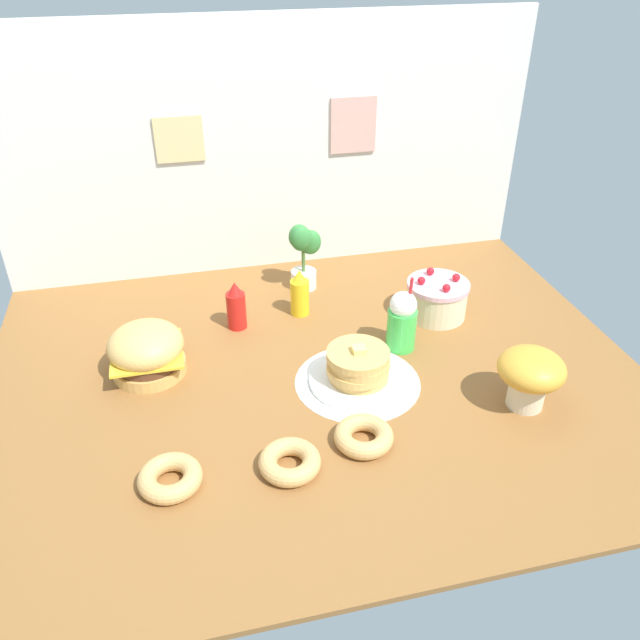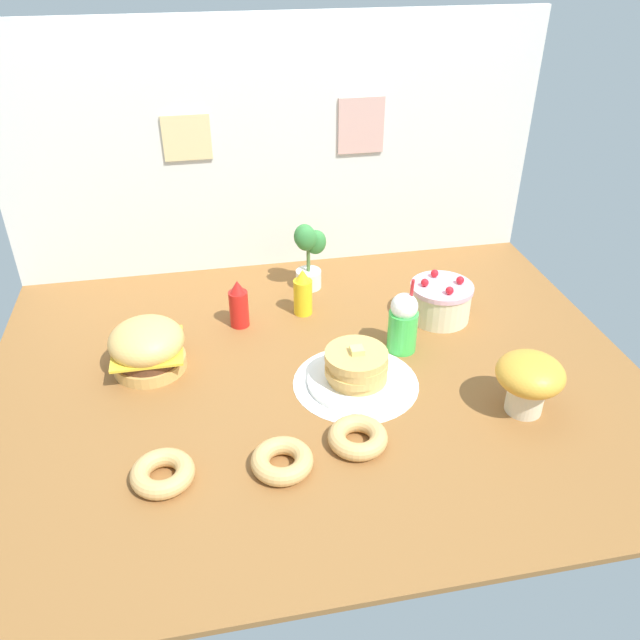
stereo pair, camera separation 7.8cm
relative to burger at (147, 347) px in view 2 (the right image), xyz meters
name	(u,v)px [view 2 (the right image)]	position (x,y,z in m)	size (l,w,h in m)	color
ground_plane	(316,377)	(0.58, -0.16, -0.10)	(2.30, 1.79, 0.02)	brown
back_wall	(277,149)	(0.58, 0.73, 0.45)	(2.30, 0.04, 1.07)	silver
doily_mat	(356,383)	(0.70, -0.23, -0.09)	(0.44, 0.44, 0.00)	white
burger	(147,347)	(0.00, 0.00, 0.00)	(0.26, 0.26, 0.19)	#DBA859
pancake_stack	(357,369)	(0.70, -0.23, -0.03)	(0.34, 0.34, 0.15)	white
layer_cake	(440,301)	(1.14, 0.12, -0.01)	(0.25, 0.25, 0.18)	beige
ketchup_bottle	(239,305)	(0.34, 0.22, 0.00)	(0.08, 0.08, 0.20)	red
mustard_bottle	(303,293)	(0.60, 0.26, 0.00)	(0.08, 0.08, 0.20)	yellow
cream_soda_cup	(403,323)	(0.92, -0.06, 0.03)	(0.11, 0.11, 0.30)	green
donut_pink_glaze	(163,473)	(0.05, -0.56, -0.06)	(0.19, 0.19, 0.06)	tan
donut_chocolate	(282,460)	(0.39, -0.58, -0.06)	(0.19, 0.19, 0.06)	tan
donut_vanilla	(358,437)	(0.64, -0.53, -0.06)	(0.19, 0.19, 0.06)	tan
potted_plant	(309,253)	(0.67, 0.47, 0.07)	(0.14, 0.12, 0.30)	white
mushroom_stool	(529,379)	(1.21, -0.47, 0.04)	(0.22, 0.22, 0.21)	beige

